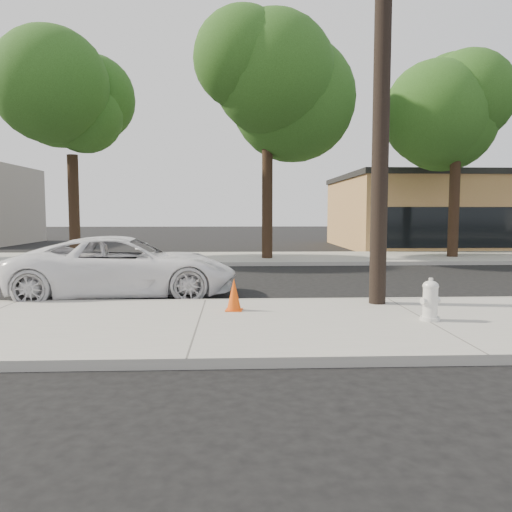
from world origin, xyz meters
The scene contains 12 objects.
ground centered at (0.00, 0.00, 0.00)m, with size 120.00×120.00×0.00m, color black.
near_sidewalk centered at (0.00, -4.30, 0.07)m, with size 90.00×4.40×0.15m, color gray.
far_sidewalk centered at (0.00, 8.50, 0.07)m, with size 90.00×5.00×0.15m, color gray.
curb_near centered at (0.00, -2.10, 0.07)m, with size 90.00×0.12×0.16m, color #9E9B93.
building_main centered at (16.00, 16.00, 2.00)m, with size 18.00×10.00×4.00m, color #A97A46.
utility_pole centered at (3.60, -2.70, 4.70)m, with size 1.40×0.34×9.00m.
tree_b centered at (-5.81, 8.06, 6.15)m, with size 4.34×4.20×8.45m.
tree_c centered at (2.22, 7.64, 6.91)m, with size 4.96×4.80×9.55m.
tree_d centered at (10.20, 7.95, 6.37)m, with size 4.50×4.35×8.75m.
police_cruiser centered at (-1.99, -0.82, 0.74)m, with size 2.45×5.30×1.47m, color white.
fire_hydrant centered at (4.05, -4.37, 0.49)m, with size 0.38×0.34×0.70m.
traffic_cone centered at (0.62, -3.34, 0.45)m, with size 0.36×0.36×0.62m.
Camera 1 is at (0.62, -12.84, 2.04)m, focal length 35.00 mm.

